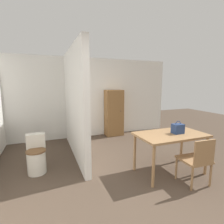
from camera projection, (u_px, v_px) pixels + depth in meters
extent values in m
cube|color=white|center=(87.00, 98.00, 5.61)|extent=(5.69, 0.12, 2.50)
cube|color=white|center=(74.00, 103.00, 4.12)|extent=(0.12, 2.64, 2.50)
cube|color=#997047|center=(171.00, 135.00, 3.29)|extent=(1.29, 0.75, 0.04)
cylinder|color=#997047|center=(153.00, 166.00, 2.85)|extent=(0.05, 0.05, 0.73)
cylinder|color=#997047|center=(206.00, 156.00, 3.27)|extent=(0.05, 0.05, 0.73)
cylinder|color=#997047|center=(135.00, 152.00, 3.43)|extent=(0.05, 0.05, 0.73)
cylinder|color=#997047|center=(182.00, 145.00, 3.85)|extent=(0.05, 0.05, 0.73)
cube|color=#997047|center=(194.00, 160.00, 2.99)|extent=(0.46, 0.46, 0.04)
cube|color=#997047|center=(204.00, 152.00, 2.76)|extent=(0.40, 0.05, 0.39)
cylinder|color=#997047|center=(176.00, 168.00, 3.14)|extent=(0.04, 0.04, 0.40)
cylinder|color=#997047|center=(193.00, 165.00, 3.26)|extent=(0.04, 0.04, 0.40)
cylinder|color=#997047|center=(192.00, 179.00, 2.78)|extent=(0.04, 0.04, 0.40)
cylinder|color=#997047|center=(211.00, 175.00, 2.90)|extent=(0.04, 0.04, 0.40)
cylinder|color=silver|center=(37.00, 162.00, 3.33)|extent=(0.34, 0.34, 0.43)
cylinder|color=brown|center=(36.00, 151.00, 3.30)|extent=(0.36, 0.36, 0.02)
cube|color=silver|center=(36.00, 141.00, 3.50)|extent=(0.35, 0.18, 0.29)
cube|color=navy|center=(178.00, 129.00, 3.30)|extent=(0.20, 0.15, 0.18)
torus|color=navy|center=(178.00, 124.00, 3.28)|extent=(0.12, 0.01, 0.12)
cube|color=brown|center=(114.00, 113.00, 5.75)|extent=(0.57, 0.37, 1.50)
sphere|color=black|center=(121.00, 111.00, 5.61)|extent=(0.02, 0.02, 0.02)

